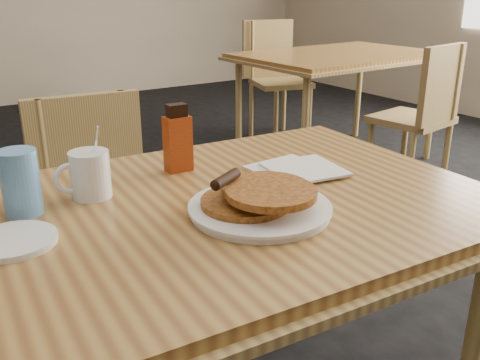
% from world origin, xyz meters
% --- Properties ---
extents(main_table, '(1.32, 0.93, 0.75)m').
position_xyz_m(main_table, '(-0.03, 0.05, 0.71)').
color(main_table, '#A87C3B').
rests_on(main_table, floor).
extents(neighbor_table, '(1.39, 0.97, 0.75)m').
position_xyz_m(neighbor_table, '(2.01, 1.83, 0.71)').
color(neighbor_table, '#A87C3B').
rests_on(neighbor_table, floor).
extents(chair_main_far, '(0.41, 0.41, 0.85)m').
position_xyz_m(chair_main_far, '(-0.04, 0.78, 0.50)').
color(chair_main_far, tan).
rests_on(chair_main_far, floor).
extents(chair_neighbor_far, '(0.51, 0.52, 0.92)m').
position_xyz_m(chair_neighbor_far, '(2.04, 2.59, 0.55)').
color(chair_neighbor_far, tan).
rests_on(chair_neighbor_far, floor).
extents(chair_neighbor_near, '(0.45, 0.45, 0.88)m').
position_xyz_m(chair_neighbor_near, '(2.01, 1.09, 0.52)').
color(chair_neighbor_near, tan).
rests_on(chair_neighbor_near, floor).
extents(pancake_plate, '(0.29, 0.29, 0.09)m').
position_xyz_m(pancake_plate, '(0.03, -0.05, 0.77)').
color(pancake_plate, white).
rests_on(pancake_plate, main_table).
extents(coffee_mug, '(0.12, 0.09, 0.16)m').
position_xyz_m(coffee_mug, '(-0.23, 0.22, 0.80)').
color(coffee_mug, white).
rests_on(coffee_mug, main_table).
extents(syrup_bottle, '(0.06, 0.04, 0.17)m').
position_xyz_m(syrup_bottle, '(0.01, 0.28, 0.83)').
color(syrup_bottle, maroon).
rests_on(syrup_bottle, main_table).
extents(napkin_stack, '(0.21, 0.22, 0.01)m').
position_xyz_m(napkin_stack, '(0.26, 0.11, 0.76)').
color(napkin_stack, silver).
rests_on(napkin_stack, main_table).
extents(blue_tumbler, '(0.09, 0.09, 0.14)m').
position_xyz_m(blue_tumbler, '(-0.37, 0.21, 0.82)').
color(blue_tumbler, '#5C99D9').
rests_on(blue_tumbler, main_table).
extents(side_saucer, '(0.20, 0.20, 0.01)m').
position_xyz_m(side_saucer, '(-0.42, 0.08, 0.76)').
color(side_saucer, white).
rests_on(side_saucer, main_table).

